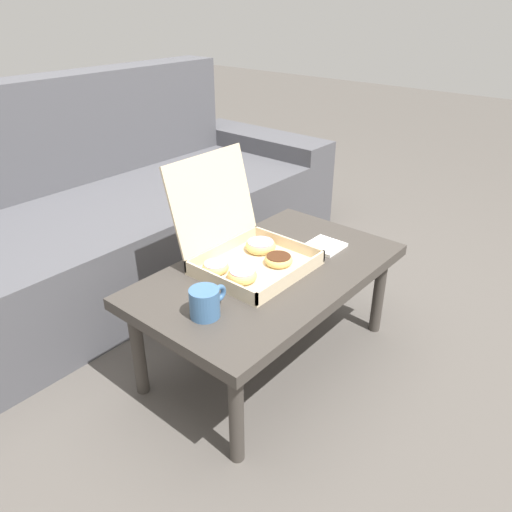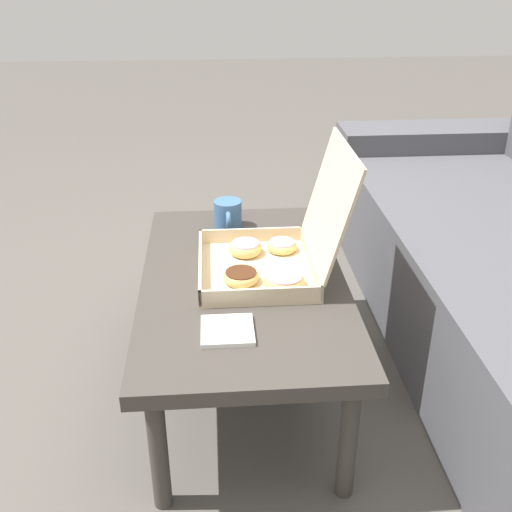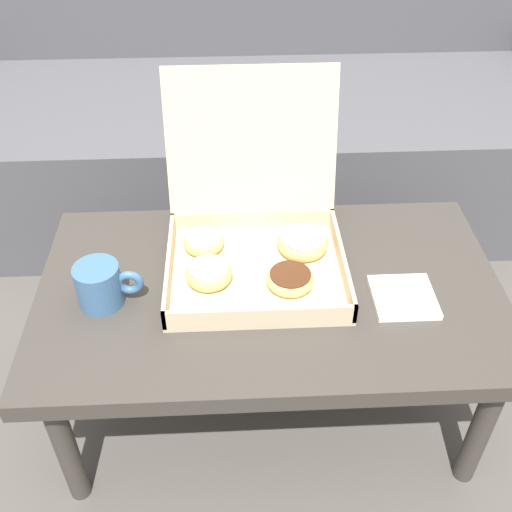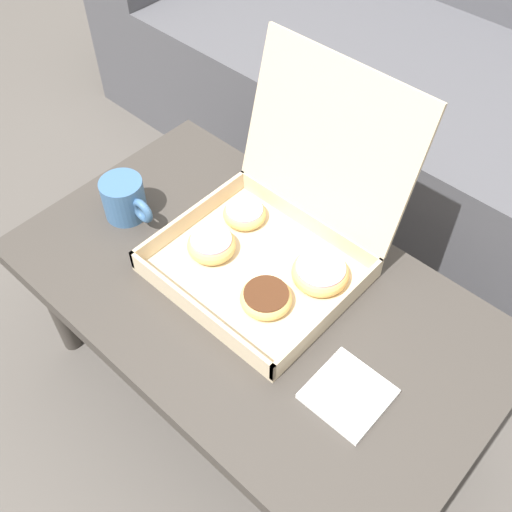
# 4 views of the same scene
# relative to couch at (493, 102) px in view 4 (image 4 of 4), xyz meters

# --- Properties ---
(ground_plane) EXTENTS (12.00, 12.00, 0.00)m
(ground_plane) POSITION_rel_couch_xyz_m (0.00, -0.85, -0.29)
(ground_plane) COLOR #514C47
(couch) EXTENTS (2.39, 0.89, 0.90)m
(couch) POSITION_rel_couch_xyz_m (0.00, 0.00, 0.00)
(couch) COLOR #4C4C51
(couch) RESTS_ON ground_plane
(coffee_table) EXTENTS (0.96, 0.56, 0.38)m
(coffee_table) POSITION_rel_couch_xyz_m (0.00, -1.00, 0.05)
(coffee_table) COLOR #3D3833
(coffee_table) RESTS_ON ground_plane
(pastry_box) EXTENTS (0.37, 0.40, 0.36)m
(pastry_box) POSITION_rel_couch_xyz_m (-0.03, -0.90, 0.16)
(pastry_box) COLOR beige
(pastry_box) RESTS_ON coffee_table
(coffee_mug) EXTENTS (0.13, 0.09, 0.09)m
(coffee_mug) POSITION_rel_couch_xyz_m (-0.34, -1.03, 0.14)
(coffee_mug) COLOR #3D6693
(coffee_mug) RESTS_ON coffee_table
(napkin_stack) EXTENTS (0.13, 0.13, 0.01)m
(napkin_stack) POSITION_rel_couch_xyz_m (0.27, -1.05, 0.10)
(napkin_stack) COLOR white
(napkin_stack) RESTS_ON coffee_table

